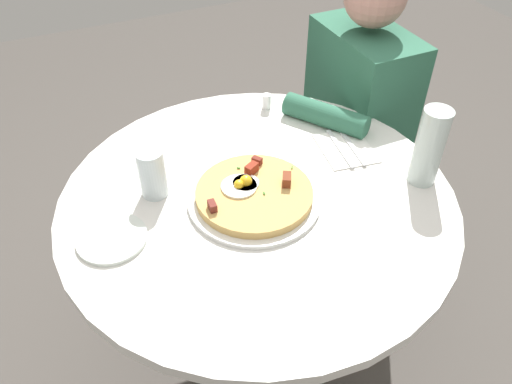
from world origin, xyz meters
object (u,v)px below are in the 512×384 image
object	(u,v)px
water_glass	(152,173)
person_seated	(352,142)
water_bottle	(429,147)
dining_table	(258,243)
salt_shaker	(266,102)
bread_plate	(112,240)
breakfast_pizza	(254,193)
fork	(340,148)
pizza_plate	(254,199)
knife	(352,146)

from	to	relation	value
water_glass	person_seated	bearing A→B (deg)	-72.65
water_bottle	dining_table	bearing A→B (deg)	73.75
salt_shaker	bread_plate	bearing A→B (deg)	122.83
bread_plate	breakfast_pizza	bearing A→B (deg)	-91.22
dining_table	fork	distance (m)	0.35
dining_table	pizza_plate	distance (m)	0.18
bread_plate	fork	world-z (taller)	bread_plate
dining_table	bread_plate	distance (m)	0.41
pizza_plate	knife	bearing A→B (deg)	-75.98
person_seated	water_bottle	size ratio (longest dim) A/B	5.35
dining_table	knife	size ratio (longest dim) A/B	5.58
knife	water_bottle	distance (m)	0.23
pizza_plate	water_bottle	distance (m)	0.45
fork	dining_table	bearing A→B (deg)	-66.24
person_seated	knife	xyz separation A→B (m)	(-0.29, 0.22, 0.24)
dining_table	salt_shaker	xyz separation A→B (m)	(0.36, -0.20, 0.20)
fork	water_glass	size ratio (longest dim) A/B	1.38
dining_table	water_bottle	distance (m)	0.52
dining_table	person_seated	world-z (taller)	person_seated
water_glass	salt_shaker	world-z (taller)	water_glass
water_bottle	salt_shaker	xyz separation A→B (m)	(0.48, 0.22, -0.08)
dining_table	person_seated	distance (m)	0.66
fork	breakfast_pizza	bearing A→B (deg)	-65.01
person_seated	pizza_plate	xyz separation A→B (m)	(-0.37, 0.56, 0.24)
dining_table	person_seated	size ratio (longest dim) A/B	0.88
knife	fork	bearing A→B (deg)	-90.00
pizza_plate	water_glass	distance (m)	0.26
salt_shaker	water_glass	bearing A→B (deg)	119.70
pizza_plate	bread_plate	size ratio (longest dim) A/B	2.05
dining_table	water_bottle	xyz separation A→B (m)	(-0.12, -0.41, 0.28)
water_glass	salt_shaker	bearing A→B (deg)	-60.30
dining_table	water_bottle	bearing A→B (deg)	-106.25
pizza_plate	fork	world-z (taller)	pizza_plate
person_seated	pizza_plate	world-z (taller)	person_seated
fork	water_bottle	world-z (taller)	water_bottle
bread_plate	knife	bearing A→B (deg)	-83.80
breakfast_pizza	knife	distance (m)	0.35
water_bottle	salt_shaker	bearing A→B (deg)	24.42
dining_table	water_glass	world-z (taller)	water_glass
pizza_plate	water_bottle	world-z (taller)	water_bottle
dining_table	breakfast_pizza	xyz separation A→B (m)	(-0.01, 0.02, 0.20)
fork	person_seated	bearing A→B (deg)	146.55
fork	pizza_plate	bearing A→B (deg)	-64.57
salt_shaker	water_bottle	bearing A→B (deg)	-155.58
fork	salt_shaker	xyz separation A→B (m)	(0.28, 0.09, 0.02)
breakfast_pizza	knife	size ratio (longest dim) A/B	1.62
dining_table	fork	world-z (taller)	fork
person_seated	water_glass	bearing A→B (deg)	107.35
person_seated	salt_shaker	distance (m)	0.44
dining_table	person_seated	xyz separation A→B (m)	(0.36, -0.55, -0.06)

